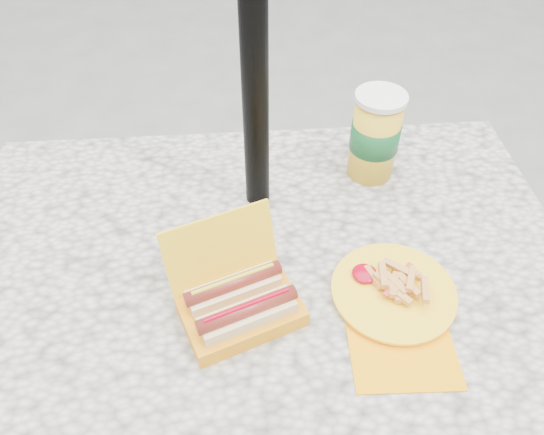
{
  "coord_description": "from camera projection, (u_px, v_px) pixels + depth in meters",
  "views": [
    {
      "loc": [
        -0.03,
        -0.68,
        1.53
      ],
      "look_at": [
        0.02,
        0.05,
        0.8
      ],
      "focal_mm": 35.0,
      "sensor_mm": 36.0,
      "label": 1
    }
  ],
  "objects": [
    {
      "name": "hotdog_box",
      "position": [
        239.0,
        302.0,
        0.9
      ],
      "size": [
        0.25,
        0.23,
        0.16
      ],
      "rotation": [
        0.0,
        0.0,
        0.36
      ],
      "color": "yellow",
      "rests_on": "picnic_table"
    },
    {
      "name": "fries_plate",
      "position": [
        394.0,
        294.0,
        0.95
      ],
      "size": [
        0.22,
        0.3,
        0.04
      ],
      "rotation": [
        0.0,
        0.0,
        0.19
      ],
      "color": "#FF9E07",
      "rests_on": "picnic_table"
    },
    {
      "name": "picnic_table",
      "position": [
        263.0,
        287.0,
        1.11
      ],
      "size": [
        1.2,
        0.8,
        0.75
      ],
      "color": "beige",
      "rests_on": "ground"
    },
    {
      "name": "soda_cup",
      "position": [
        375.0,
        136.0,
        1.13
      ],
      "size": [
        0.11,
        0.11,
        0.2
      ],
      "rotation": [
        0.0,
        0.0,
        0.22
      ],
      "color": "yellow",
      "rests_on": "picnic_table"
    },
    {
      "name": "umbrella_pole",
      "position": [
        254.0,
        46.0,
        0.89
      ],
      "size": [
        0.05,
        0.05,
        2.2
      ],
      "primitive_type": "cylinder",
      "color": "black",
      "rests_on": "ground"
    },
    {
      "name": "ground",
      "position": [
        266.0,
        420.0,
        1.56
      ],
      "size": [
        60.0,
        60.0,
        0.0
      ],
      "primitive_type": "plane",
      "color": "slate"
    }
  ]
}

